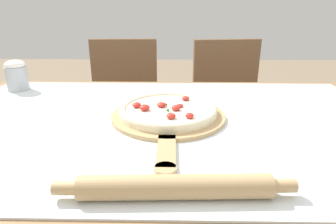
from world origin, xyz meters
TOP-DOWN VIEW (x-y plane):
  - dining_table at (0.00, 0.00)m, footprint 1.49×0.95m
  - towel_cloth at (0.00, 0.00)m, footprint 1.41×0.87m
  - pizza_peel at (0.01, 0.01)m, footprint 0.35×0.51m
  - pizza at (0.01, 0.03)m, footprint 0.30×0.30m
  - rolling_pin at (0.03, -0.37)m, footprint 0.45×0.06m
  - chair_left at (-0.26, 0.79)m, footprint 0.42×0.42m
  - chair_right at (0.33, 0.79)m, footprint 0.44×0.44m
  - flour_cup at (-0.61, 0.32)m, footprint 0.08×0.08m

SIDE VIEW (x-z plane):
  - chair_left at x=-0.26m, z-range 0.07..0.98m
  - chair_right at x=0.33m, z-range 0.07..0.98m
  - dining_table at x=0.00m, z-range 0.28..1.05m
  - towel_cloth at x=0.00m, z-range 0.77..0.77m
  - pizza_peel at x=0.01m, z-range 0.77..0.78m
  - rolling_pin at x=0.03m, z-range 0.77..0.82m
  - pizza at x=0.01m, z-range 0.78..0.81m
  - flour_cup at x=-0.61m, z-range 0.77..0.89m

